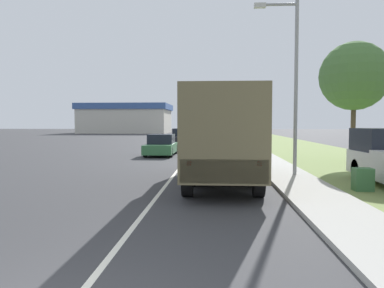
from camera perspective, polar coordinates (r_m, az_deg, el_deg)
The scene contains 13 objects.
ground_plane at distance 43.32m, azimuth 1.28°, elevation 0.42°, with size 180.00×180.00×0.00m, color #38383A.
lane_centre_stripe at distance 43.32m, azimuth 1.28°, elevation 0.42°, with size 0.12×120.00×0.00m.
sidewalk_right at distance 43.38m, azimuth 7.23°, elevation 0.48°, with size 1.80×120.00×0.12m.
grass_strip_right at distance 43.89m, azimuth 12.97°, elevation 0.39°, with size 7.00×120.00×0.02m.
military_truck at distance 13.01m, azimuth 4.50°, elevation 1.60°, with size 2.31×7.90×3.13m.
car_nearest_ahead at distance 24.42m, azimuth -4.70°, elevation -0.26°, with size 1.79×4.27×1.38m.
car_second_ahead at distance 35.14m, azimuth -1.56°, elevation 0.94°, with size 1.81×4.88×1.60m.
car_third_ahead at distance 49.60m, azimuth 3.42°, elevation 1.65°, with size 1.85×4.09×1.72m.
car_fourth_ahead at distance 63.24m, azimuth 0.39°, elevation 1.96°, with size 1.94×4.39×1.64m.
lamp_post at distance 15.05m, azimuth 14.77°, elevation 10.72°, with size 1.69×0.24×6.63m.
tree_mid_right at distance 21.72m, azimuth 23.49°, elevation 9.43°, with size 3.59×3.59×6.35m.
utility_box at distance 12.69m, azimuth 24.58°, elevation -4.93°, with size 0.55×0.45×0.70m.
building_distant at distance 81.62m, azimuth -9.94°, elevation 3.86°, with size 18.61×13.44×6.13m.
Camera 1 is at (1.64, -3.24, 2.10)m, focal length 35.00 mm.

